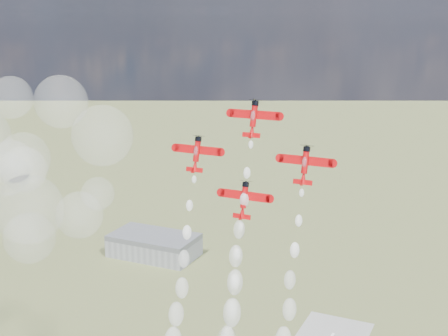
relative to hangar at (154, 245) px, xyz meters
name	(u,v)px	position (x,y,z in m)	size (l,w,h in m)	color
hangar	(154,245)	(0.00, 0.00, 0.00)	(50.00, 28.00, 13.00)	gray
plane_lead	(254,118)	(129.58, -169.83, 110.67)	(11.67, 4.69, 8.14)	#B9090B
plane_left	(197,153)	(116.75, -172.39, 102.06)	(11.67, 4.69, 8.14)	#B9090B
plane_right	(305,164)	(142.40, -172.39, 102.06)	(11.67, 4.69, 8.14)	#B9090B
plane_slot	(244,199)	(129.58, -174.94, 93.45)	(11.67, 4.69, 8.14)	#B9090B
drifted_smoke_cloud	(26,173)	(51.10, -155.98, 86.41)	(63.71, 37.20, 55.64)	white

